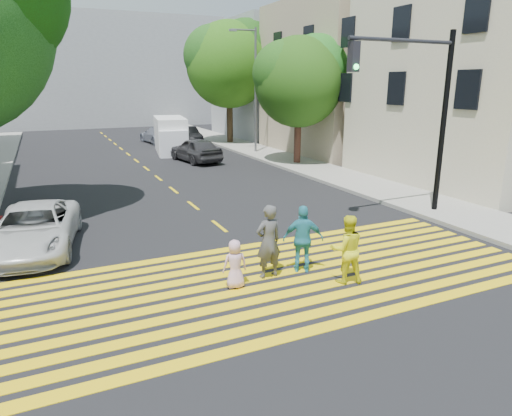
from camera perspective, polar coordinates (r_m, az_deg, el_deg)
ground at (r=10.68m, az=6.91°, el=-11.19°), size 120.00×120.00×0.00m
sidewalk_right at (r=27.20m, az=5.66°, el=5.41°), size 3.00×60.00×0.15m
crosswalk at (r=11.67m, az=3.60°, el=-8.67°), size 13.40×5.30×0.01m
lane_line at (r=31.36m, az=-15.23°, el=6.14°), size 0.12×34.40×0.01m
building_right_cream at (r=25.75m, az=27.47°, el=14.27°), size 10.00×10.00×10.00m
building_right_tan at (r=33.73m, az=12.24°, el=15.48°), size 10.00×10.00×10.00m
building_right_grey at (r=43.06m, az=3.14°, el=15.70°), size 10.00×10.00×10.00m
backdrop_block at (r=56.32m, az=-20.41°, el=15.74°), size 30.00×8.00×12.00m
tree_right_near at (r=27.25m, az=5.53°, el=15.96°), size 6.81×6.57×7.48m
tree_right_far at (r=37.00m, az=-3.26°, el=17.99°), size 8.77×8.48×9.55m
pedestrian_man at (r=11.35m, az=1.56°, el=-4.22°), size 0.72×0.51×1.90m
pedestrian_woman at (r=11.33m, az=11.28°, el=-5.06°), size 0.99×0.87×1.71m
pedestrian_child at (r=10.92m, az=-2.64°, el=-7.02°), size 0.63×0.45×1.20m
pedestrian_extra at (r=11.78m, az=5.92°, el=-3.88°), size 1.12×0.84×1.77m
white_sedan at (r=14.75m, az=-26.00°, el=-2.33°), size 2.95×5.07×1.33m
dark_car_near at (r=28.69m, az=-7.56°, el=7.23°), size 2.49×4.64×1.50m
silver_car at (r=38.36m, az=-12.16°, el=8.94°), size 2.46×4.80×1.33m
dark_car_parked at (r=37.50m, az=-8.51°, el=8.98°), size 1.48×4.10×1.34m
white_van at (r=32.70m, az=-10.60°, el=8.81°), size 2.70×5.38×2.43m
traffic_signal at (r=17.05m, az=19.89°, el=12.68°), size 4.44×0.39×6.51m
street_lamp at (r=31.57m, az=-0.36°, el=15.33°), size 1.86×0.31×8.22m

